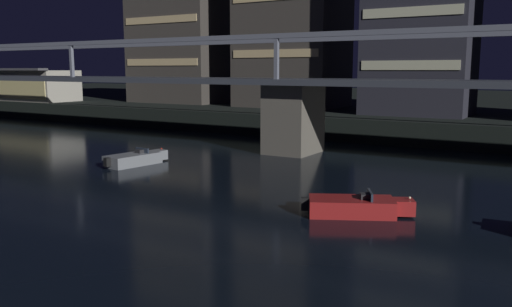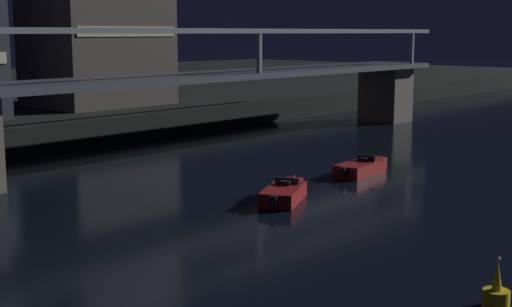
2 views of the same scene
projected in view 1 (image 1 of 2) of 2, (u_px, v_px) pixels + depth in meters
far_riverbank at (431, 105)px, 83.64m from camera, size 240.00×80.00×2.20m
river_bridge at (294, 97)px, 42.49m from camera, size 96.48×6.40×9.38m
tower_west_low at (181, 1)px, 72.70m from camera, size 13.16×9.17×28.08m
waterfront_pavilion at (37, 85)px, 77.07m from camera, size 12.40×7.40×4.70m
speedboat_near_left at (135, 159)px, 37.75m from camera, size 2.34×5.23×1.16m
speedboat_near_center at (356, 207)px, 24.65m from camera, size 4.94×3.41×1.16m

